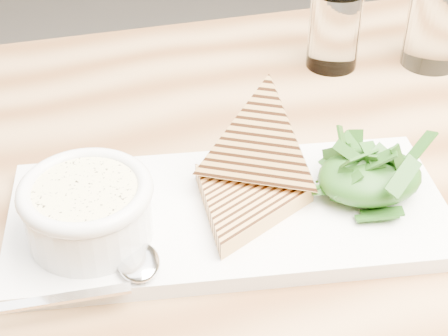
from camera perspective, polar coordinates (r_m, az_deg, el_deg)
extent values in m
cube|color=#AD8150|center=(0.76, 9.88, -2.07)|extent=(1.28, 0.87, 0.04)
cube|color=white|center=(0.67, 0.41, -3.81)|extent=(0.44, 0.24, 0.02)
cylinder|color=white|center=(0.64, -11.16, -3.94)|extent=(0.11, 0.11, 0.05)
cylinder|color=#F9EDA9|center=(0.62, -11.45, -2.00)|extent=(0.10, 0.10, 0.01)
torus|color=white|center=(0.62, -11.48, -1.85)|extent=(0.12, 0.12, 0.01)
ellipsoid|color=#194213|center=(0.69, 12.02, -0.70)|extent=(0.10, 0.08, 0.04)
ellipsoid|color=silver|center=(0.61, -7.11, -7.74)|extent=(0.04, 0.05, 0.01)
cube|color=silver|center=(0.59, -13.96, -10.59)|extent=(0.13, 0.01, 0.00)
cylinder|color=white|center=(0.93, 9.16, 11.28)|extent=(0.07, 0.07, 0.10)
cylinder|color=white|center=(0.96, 17.21, 11.41)|extent=(0.08, 0.08, 0.12)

